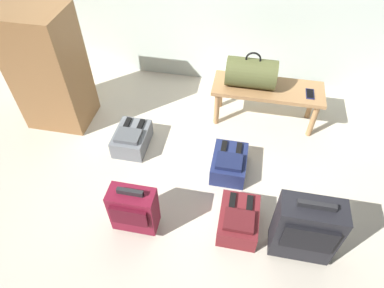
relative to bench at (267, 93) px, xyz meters
The scene contains 10 objects.
ground_plane 1.15m from the bench, 118.60° to the right, with size 6.60×6.60×0.00m, color beige.
bench is the anchor object (origin of this frame).
duffel_bag_olive 0.26m from the bench, behind, with size 0.44×0.26×0.34m.
cell_phone 0.37m from the bench, ahead, with size 0.07×0.14×0.01m.
suitcase_upright_charcoal 1.38m from the bench, 77.42° to the right, with size 0.40×0.22×0.60m.
suitcase_small_burgundy 1.62m from the bench, 121.70° to the right, with size 0.32×0.19×0.46m.
backpack_grey 1.30m from the bench, 152.93° to the right, with size 0.28×0.38×0.21m.
backpack_navy 0.79m from the bench, 109.39° to the right, with size 0.28×0.38×0.21m.
backpack_maroon 1.26m from the bench, 95.54° to the right, with size 0.28×0.38×0.21m.
side_cabinet 1.96m from the bench, behind, with size 0.56×0.44×1.10m.
Camera 1 is at (0.32, -1.57, 2.24)m, focal length 31.39 mm.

